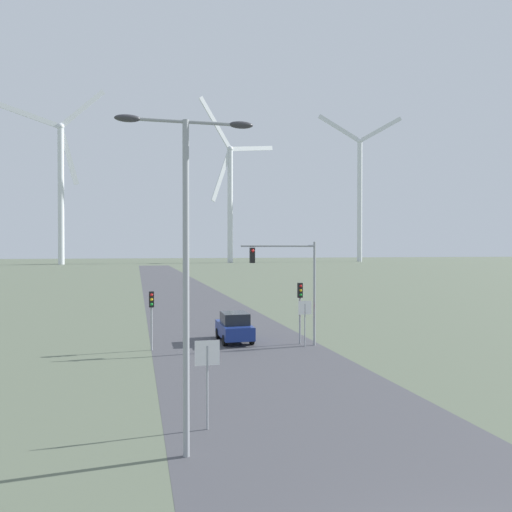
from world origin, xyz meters
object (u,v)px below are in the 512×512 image
object	(u,v)px
streetlamp	(186,242)
car_approaching	(234,327)
wind_turbine_right	(360,188)
wind_turbine_left	(61,180)
stop_sign_near	(207,367)
traffic_light_mast_overhead	(290,272)
traffic_light_post_near_left	(151,307)
wind_turbine_center	(230,191)
traffic_light_post_near_right	(300,299)
stop_sign_far	(305,315)

from	to	relation	value
streetlamp	car_approaching	distance (m)	17.97
wind_turbine_right	wind_turbine_left	bearing A→B (deg)	-173.83
stop_sign_near	traffic_light_mast_overhead	world-z (taller)	traffic_light_mast_overhead
traffic_light_post_near_left	wind_turbine_center	distance (m)	180.27
traffic_light_post_near_right	wind_turbine_left	distance (m)	171.73
traffic_light_post_near_left	wind_turbine_center	size ratio (longest dim) A/B	0.05
streetlamp	stop_sign_near	world-z (taller)	streetlamp
streetlamp	wind_turbine_left	distance (m)	184.19
traffic_light_post_near_right	wind_turbine_center	xyz separation A→B (m)	(28.16, 174.55, 26.88)
stop_sign_near	wind_turbine_left	world-z (taller)	wind_turbine_left
wind_turbine_left	wind_turbine_center	world-z (taller)	wind_turbine_center
stop_sign_far	wind_turbine_center	world-z (taller)	wind_turbine_center
traffic_light_post_near_right	traffic_light_mast_overhead	xyz separation A→B (m)	(-0.85, -0.61, 1.69)
streetlamp	wind_turbine_right	bearing A→B (deg)	63.50
stop_sign_far	wind_turbine_right	distance (m)	202.70
stop_sign_near	wind_turbine_right	size ratio (longest dim) A/B	0.04
traffic_light_post_near_right	traffic_light_mast_overhead	distance (m)	1.99
streetlamp	car_approaching	size ratio (longest dim) A/B	2.29
streetlamp	stop_sign_far	world-z (taller)	streetlamp
traffic_light_post_near_left	traffic_light_mast_overhead	distance (m)	8.28
car_approaching	streetlamp	bearing A→B (deg)	-105.49
stop_sign_near	traffic_light_mast_overhead	bearing A→B (deg)	61.75
traffic_light_post_near_right	stop_sign_near	bearing A→B (deg)	-120.00
traffic_light_mast_overhead	wind_turbine_right	size ratio (longest dim) A/B	0.09
streetlamp	traffic_light_post_near_left	size ratio (longest dim) A/B	2.80
wind_turbine_left	wind_turbine_right	size ratio (longest dim) A/B	1.00
streetlamp	traffic_light_post_near_left	world-z (taller)	streetlamp
stop_sign_far	wind_turbine_left	bearing A→B (deg)	102.37
traffic_light_mast_overhead	wind_turbine_right	world-z (taller)	wind_turbine_right
stop_sign_near	wind_turbine_left	distance (m)	183.03
car_approaching	wind_turbine_right	size ratio (longest dim) A/B	0.06
streetlamp	traffic_light_mast_overhead	distance (m)	16.20
stop_sign_near	traffic_light_post_near_left	distance (m)	13.26
stop_sign_near	wind_turbine_left	xyz separation A→B (m)	(-28.98, 178.38, 29.02)
stop_sign_far	traffic_light_post_near_left	xyz separation A→B (m)	(-8.86, 1.08, 0.56)
wind_turbine_left	wind_turbine_right	distance (m)	125.51
traffic_light_post_near_left	wind_turbine_center	xyz separation A→B (m)	(37.01, 174.33, 27.15)
streetlamp	wind_turbine_center	distance (m)	194.36
stop_sign_far	streetlamp	bearing A→B (deg)	-120.76
traffic_light_post_near_left	traffic_light_mast_overhead	world-z (taller)	traffic_light_mast_overhead
car_approaching	wind_turbine_center	distance (m)	178.08
stop_sign_far	traffic_light_post_near_right	distance (m)	1.20
traffic_light_mast_overhead	stop_sign_far	bearing A→B (deg)	-16.25
streetlamp	car_approaching	world-z (taller)	streetlamp
stop_sign_far	car_approaching	world-z (taller)	stop_sign_far
traffic_light_post_near_left	wind_turbine_left	size ratio (longest dim) A/B	0.05
wind_turbine_center	streetlamp	bearing A→B (deg)	-100.90
wind_turbine_right	wind_turbine_center	bearing A→B (deg)	-175.85
stop_sign_far	car_approaching	bearing A→B (deg)	145.44
traffic_light_post_near_left	wind_turbine_left	distance (m)	169.91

